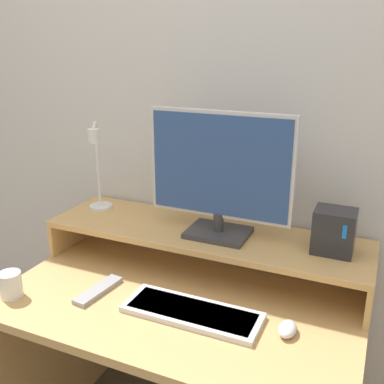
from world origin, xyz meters
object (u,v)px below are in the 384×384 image
monitor (220,173)px  desk_lamp (97,170)px  router_dock (334,231)px  mouse (287,329)px  remote_control (98,290)px  keyboard (192,312)px  mug (11,285)px

monitor → desk_lamp: 0.51m
desk_lamp → monitor: bearing=-1.7°
router_dock → mouse: size_ratio=1.72×
desk_lamp → remote_control: size_ratio=1.77×
mouse → remote_control: (-0.63, -0.03, -0.01)m
monitor → router_dock: bearing=3.7°
mouse → desk_lamp: bearing=161.8°
desk_lamp → keyboard: desk_lamp is taller
desk_lamp → router_dock: bearing=0.6°
desk_lamp → router_dock: (0.90, 0.01, -0.10)m
monitor → router_dock: monitor is taller
mug → remote_control: bearing=29.0°
keyboard → mug: (-0.59, -0.14, 0.03)m
keyboard → mouse: mouse is taller
monitor → mug: size_ratio=5.80×
desk_lamp → mouse: 0.92m
router_dock → keyboard: size_ratio=0.34×
mouse → keyboard: bearing=-174.8°
desk_lamp → mouse: bearing=-18.2°
router_dock → remote_control: (-0.70, -0.31, -0.22)m
monitor → mug: bearing=-142.9°
keyboard → remote_control: keyboard is taller
desk_lamp → mug: 0.53m
router_dock → mug: bearing=-154.6°
monitor → remote_control: bearing=-137.7°
desk_lamp → router_dock: desk_lamp is taller
remote_control → mug: size_ratio=2.30×
monitor → remote_control: (-0.32, -0.29, -0.37)m
mouse → monitor: bearing=140.8°
router_dock → mug: (-0.95, -0.45, -0.18)m
monitor → keyboard: size_ratio=1.18×
monitor → router_dock: 0.42m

